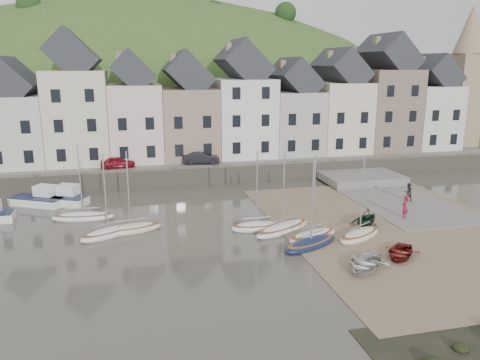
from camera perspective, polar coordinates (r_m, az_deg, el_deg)
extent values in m
plane|color=#433F34|center=(33.29, 2.39, -7.46)|extent=(160.00, 160.00, 0.00)
cube|color=#305120|center=(63.43, -5.40, 3.56)|extent=(90.00, 30.00, 1.50)
cube|color=slate|center=(52.11, -3.66, 2.20)|extent=(70.00, 7.00, 0.10)
cube|color=slate|center=(48.89, -2.96, 0.64)|extent=(70.00, 1.20, 1.80)
cube|color=#7D634C|center=(37.61, 18.84, -5.62)|extent=(18.00, 26.00, 0.06)
cube|color=slate|center=(46.11, 17.87, -1.93)|extent=(8.00, 18.00, 0.12)
ellipsoid|color=#305120|center=(94.81, -10.52, -4.81)|extent=(134.40, 84.00, 84.00)
cylinder|color=#382619|center=(79.20, -24.20, 17.04)|extent=(0.50, 0.50, 3.00)
sphere|color=#213D19|center=(79.43, -24.39, 18.83)|extent=(3.60, 3.60, 3.60)
cylinder|color=#382619|center=(82.03, -13.57, 17.70)|extent=(0.50, 0.50, 3.00)
sphere|color=#213D19|center=(82.24, -13.68, 19.43)|extent=(3.60, 3.60, 3.60)
cylinder|color=#382619|center=(81.32, -3.15, 18.08)|extent=(0.50, 0.50, 3.00)
sphere|color=#213D19|center=(81.54, -3.18, 19.83)|extent=(3.60, 3.60, 3.60)
cylinder|color=#382619|center=(83.34, 5.54, 17.94)|extent=(0.50, 0.50, 3.00)
sphere|color=#213D19|center=(83.55, 5.59, 19.65)|extent=(3.60, 3.60, 3.60)
cube|color=beige|center=(55.49, -25.35, 5.49)|extent=(5.80, 8.00, 7.50)
cube|color=beige|center=(54.39, -19.10, 7.25)|extent=(6.40, 8.00, 10.00)
cube|color=gray|center=(54.34, -21.56, 15.75)|extent=(0.60, 0.90, 1.40)
cube|color=beige|center=(54.20, -12.63, 6.85)|extent=(5.60, 8.00, 8.50)
cube|color=gray|center=(53.83, -14.58, 14.25)|extent=(0.60, 0.90, 1.40)
cube|color=gray|center=(54.62, -6.33, 6.89)|extent=(6.20, 8.00, 8.00)
cube|color=gray|center=(54.05, -8.22, 14.34)|extent=(0.60, 0.90, 1.40)
cube|color=silver|center=(55.70, 0.31, 7.63)|extent=(6.60, 8.00, 9.00)
cube|color=gray|center=(55.02, -1.41, 15.71)|extent=(0.60, 0.90, 1.40)
cube|color=#ADA99E|center=(57.57, 6.41, 7.00)|extent=(5.80, 8.00, 7.50)
cube|color=gray|center=(56.68, 5.18, 13.69)|extent=(0.60, 0.90, 1.40)
cube|color=beige|center=(59.77, 11.86, 7.53)|extent=(6.00, 8.00, 8.50)
cube|color=gray|center=(58.81, 10.85, 14.58)|extent=(0.60, 0.90, 1.40)
cube|color=#796557|center=(62.58, 17.14, 8.18)|extent=(6.40, 8.00, 10.00)
cube|color=gray|center=(61.59, 16.37, 15.83)|extent=(0.60, 0.90, 1.40)
cube|color=silver|center=(65.98, 21.74, 7.21)|extent=(5.80, 8.00, 8.00)
cube|color=gray|center=(64.83, 21.22, 13.30)|extent=(0.60, 0.90, 1.40)
cube|color=#997F60|center=(69.04, 25.62, 8.76)|extent=(3.50, 3.50, 12.00)
cone|color=#997F60|center=(69.02, 26.43, 16.20)|extent=(4.00, 4.00, 6.00)
ellipsoid|color=white|center=(39.68, -18.61, -4.32)|extent=(5.08, 2.01, 0.84)
ellipsoid|color=brown|center=(39.62, -18.63, -4.02)|extent=(4.67, 1.83, 0.20)
cylinder|color=#B2B5B7|center=(38.86, -18.96, 0.03)|extent=(0.10, 0.10, 5.60)
cylinder|color=#B2B5B7|center=(39.46, -18.69, -3.29)|extent=(2.71, 0.36, 0.08)
ellipsoid|color=white|center=(35.41, -15.82, -6.32)|extent=(4.47, 3.59, 0.84)
ellipsoid|color=brown|center=(35.34, -15.84, -5.98)|extent=(4.10, 3.28, 0.20)
cylinder|color=#B2B5B7|center=(34.49, -16.16, -1.48)|extent=(0.10, 0.10, 5.60)
cylinder|color=#B2B5B7|center=(35.17, -15.90, -5.17)|extent=(2.06, 1.34, 0.08)
ellipsoid|color=beige|center=(35.85, -13.21, -5.90)|extent=(4.88, 2.50, 0.84)
ellipsoid|color=brown|center=(35.77, -13.23, -5.57)|extent=(4.48, 2.28, 0.20)
cylinder|color=#B2B5B7|center=(34.93, -13.49, -1.11)|extent=(0.10, 0.10, 5.60)
cylinder|color=#B2B5B7|center=(35.60, -13.28, -4.76)|extent=(2.52, 0.65, 0.08)
ellipsoid|color=white|center=(35.40, 2.05, -5.78)|extent=(3.99, 1.55, 0.84)
ellipsoid|color=brown|center=(35.33, 2.05, -5.44)|extent=(3.68, 1.41, 0.20)
cylinder|color=#B2B5B7|center=(34.48, 2.09, -0.92)|extent=(0.10, 0.10, 5.60)
cylinder|color=#B2B5B7|center=(35.16, 2.06, -4.63)|extent=(2.19, 0.11, 0.08)
ellipsoid|color=white|center=(35.17, 5.26, -5.97)|extent=(5.49, 3.95, 0.84)
ellipsoid|color=brown|center=(35.09, 5.27, -5.63)|extent=(5.04, 3.62, 0.20)
cylinder|color=#B2B5B7|center=(34.24, 5.38, -1.08)|extent=(0.10, 0.10, 5.60)
cylinder|color=#B2B5B7|center=(34.92, 5.29, -4.81)|extent=(2.66, 1.52, 0.08)
ellipsoid|color=#141D3F|center=(32.54, 8.63, -7.76)|extent=(4.92, 3.44, 0.84)
ellipsoid|color=brown|center=(32.46, 8.65, -7.40)|extent=(4.52, 3.15, 0.20)
cylinder|color=#B2B5B7|center=(31.53, 8.84, -2.52)|extent=(0.10, 0.10, 5.60)
cylinder|color=#B2B5B7|center=(32.27, 8.68, -6.52)|extent=(2.38, 1.22, 0.08)
ellipsoid|color=white|center=(33.99, 8.86, -6.80)|extent=(4.55, 3.03, 0.84)
ellipsoid|color=brown|center=(33.91, 8.87, -6.45)|extent=(4.18, 2.77, 0.20)
cylinder|color=#B2B5B7|center=(33.02, 9.06, -1.77)|extent=(0.10, 0.10, 5.60)
cylinder|color=#B2B5B7|center=(33.73, 8.91, -5.61)|extent=(2.22, 0.98, 0.08)
ellipsoid|color=beige|center=(34.81, 14.41, -6.58)|extent=(4.54, 3.47, 0.84)
ellipsoid|color=brown|center=(34.74, 14.43, -6.24)|extent=(4.16, 3.17, 0.20)
cylinder|color=#B2B5B7|center=(33.87, 14.73, -1.66)|extent=(0.10, 0.10, 5.60)
cylinder|color=#B2B5B7|center=(34.56, 14.49, -5.41)|extent=(2.13, 1.26, 0.08)
cube|color=white|center=(45.00, -23.50, -2.43)|extent=(5.04, 3.80, 0.70)
cube|color=#141D3F|center=(44.90, -23.55, -1.98)|extent=(4.98, 3.80, 0.08)
cube|color=white|center=(45.00, -22.74, -1.23)|extent=(2.05, 1.86, 1.00)
cube|color=white|center=(44.57, -21.07, -2.35)|extent=(5.08, 3.60, 0.70)
cube|color=#141D3F|center=(44.47, -21.11, -1.89)|extent=(5.01, 3.60, 0.08)
cube|color=white|center=(44.55, -20.29, -1.15)|extent=(2.04, 1.81, 1.00)
imported|color=silver|center=(29.65, 14.96, -9.85)|extent=(4.25, 4.19, 0.72)
imported|color=black|center=(36.91, 15.16, -4.50)|extent=(3.52, 3.42, 1.42)
imported|color=maroon|center=(32.06, 18.96, -8.38)|extent=(3.75, 3.81, 0.65)
imported|color=maroon|center=(39.69, 19.50, -3.06)|extent=(0.83, 0.80, 1.92)
imported|color=#232228|center=(44.66, 19.84, -1.40)|extent=(0.83, 0.66, 1.67)
imported|color=maroon|center=(50.33, -14.70, 2.11)|extent=(3.69, 1.81, 1.21)
imported|color=black|center=(50.83, -4.74, 2.70)|extent=(4.14, 1.89, 1.32)
ellipsoid|color=black|center=(23.67, 25.27, -18.04)|extent=(0.68, 0.74, 0.44)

